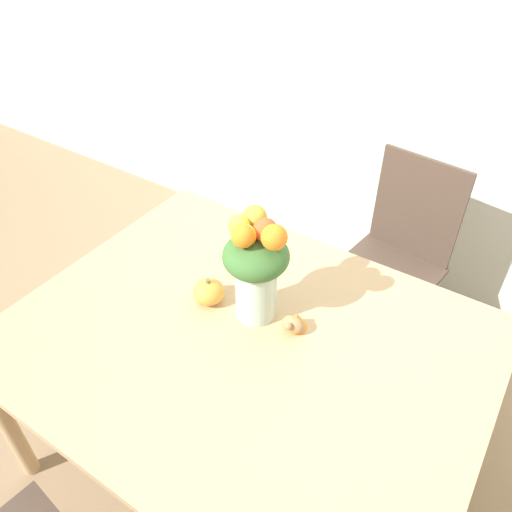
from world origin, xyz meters
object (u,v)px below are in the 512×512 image
turkey_figurine (295,322)px  dining_chair_near_window (395,259)px  flower_vase (256,265)px  pumpkin (209,292)px

turkey_figurine → dining_chair_near_window: 0.85m
turkey_figurine → flower_vase: bearing=-177.7°
flower_vase → dining_chair_near_window: bearing=74.8°
pumpkin → turkey_figurine: 0.32m
flower_vase → dining_chair_near_window: 0.95m
flower_vase → pumpkin: size_ratio=3.62×
flower_vase → dining_chair_near_window: flower_vase is taller
flower_vase → turkey_figurine: flower_vase is taller
flower_vase → turkey_figurine: size_ratio=3.77×
flower_vase → pumpkin: 0.24m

